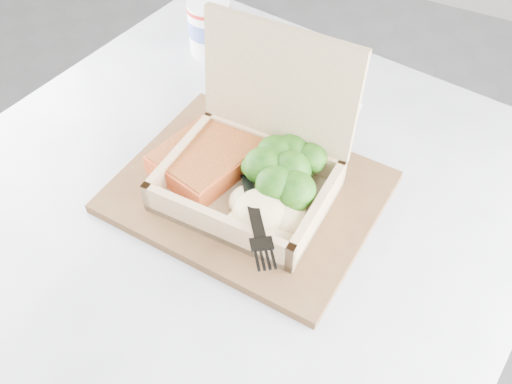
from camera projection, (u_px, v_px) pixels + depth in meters
The scene contains 9 objects.
cafe_table at pixel (238, 267), 0.87m from camera, with size 0.83×0.83×0.70m.
serving_tray at pixel (248, 192), 0.72m from camera, with size 0.31×0.25×0.01m, color brown.
takeout_container at pixel (257, 156), 0.68m from camera, with size 0.20×0.17×0.19m.
salmon_fillet at pixel (209, 156), 0.72m from camera, with size 0.10×0.13×0.03m, color #EB552D.
broccoli_pile at pixel (291, 174), 0.69m from camera, with size 0.11×0.11×0.04m, color #387419, non-canonical shape.
mashed_potatoes at pixel (260, 211), 0.65m from camera, with size 0.10×0.09×0.04m, color beige.
plastic_fork at pixel (250, 190), 0.66m from camera, with size 0.11×0.15×0.03m.
paper_cup at pixel (209, 26), 0.90m from camera, with size 0.07×0.07×0.09m.
receipt at pixel (321, 128), 0.81m from camera, with size 0.08×0.15×0.00m, color white.
Camera 1 is at (0.31, -0.25, 1.25)m, focal length 40.00 mm.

